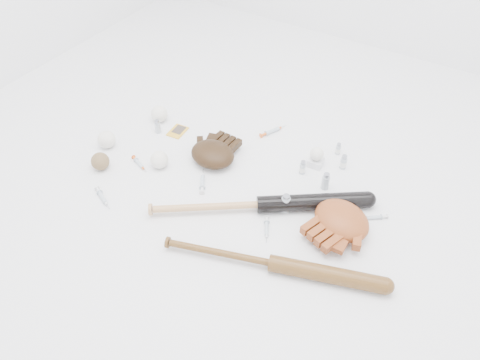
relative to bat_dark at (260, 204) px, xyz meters
The scene contains 23 objects.
bat_dark is the anchor object (origin of this frame).
bat_wood 0.29m from the bat_dark, 51.35° to the right, with size 0.85×0.06×0.06m, color brown, non-canonical shape.
glove_dark 0.36m from the bat_dark, 155.70° to the left, with size 0.25×0.25×0.09m, color black, non-canonical shape.
glove_tan 0.33m from the bat_dark, 15.01° to the left, with size 0.27×0.27×0.10m, color brown, non-canonical shape.
trading_card 0.64m from the bat_dark, 158.42° to the left, with size 0.07×0.10×0.01m, color gold.
pedestal 0.38m from the bat_dark, 78.22° to the left, with size 0.06×0.06×0.04m, color white.
baseball_on_pedestal 0.38m from the bat_dark, 78.22° to the left, with size 0.06×0.06×0.06m, color white.
baseball_left 0.81m from the bat_dark, behind, with size 0.08×0.08×0.08m, color white.
baseball_upper 0.77m from the bat_dark, 160.10° to the left, with size 0.08×0.08×0.08m, color white.
baseball_mid 0.51m from the bat_dark, behind, with size 0.08×0.08×0.08m, color white.
baseball_aged 0.74m from the bat_dark, 168.35° to the right, with size 0.08×0.08×0.08m, color brown.
syringe_0 0.66m from the bat_dark, 153.78° to the right, with size 0.16×0.03×0.02m, color #ADBCC6, non-canonical shape.
syringe_1 0.29m from the bat_dark, behind, with size 0.16×0.03×0.02m, color #ADBCC6, non-canonical shape.
syringe_2 0.51m from the bat_dark, 112.90° to the left, with size 0.17×0.03×0.02m, color #ADBCC6, non-canonical shape.
syringe_3 0.11m from the bat_dark, 44.90° to the right, with size 0.14×0.02×0.02m, color #ADBCC6, non-canonical shape.
syringe_4 0.46m from the bat_dark, 25.91° to the left, with size 0.13×0.02×0.02m, color #ADBCC6, non-canonical shape.
syringe_5 0.60m from the bat_dark, behind, with size 0.14×0.02×0.02m, color #ADBCC6, non-canonical shape.
vial_0 0.51m from the bat_dark, 75.17° to the left, with size 0.02×0.02×0.06m, color #B1BCC2.
vial_1 0.46m from the bat_dark, 65.59° to the left, with size 0.03×0.03×0.07m, color #B1BCC2.
vial_2 0.31m from the bat_dark, 56.11° to the left, with size 0.03×0.03×0.08m, color #B1BCC2.
vial_3 0.11m from the bat_dark, 32.17° to the left, with size 0.04×0.04×0.08m, color #B1BCC2.
vial_4 0.70m from the bat_dark, 164.69° to the left, with size 0.03×0.03×0.07m, color #B1BCC2.
vial_5 0.30m from the bat_dark, 80.40° to the left, with size 0.03×0.03×0.07m, color #B1BCC2.
Camera 1 is at (0.75, -1.18, 1.42)m, focal length 35.00 mm.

